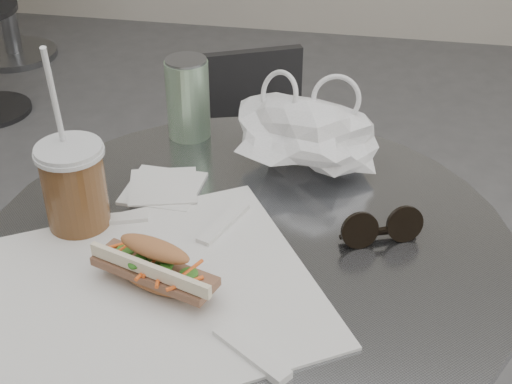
% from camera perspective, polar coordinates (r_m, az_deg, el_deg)
% --- Properties ---
extents(cafe_table, '(0.76, 0.76, 0.74)m').
position_cam_1_polar(cafe_table, '(1.20, -0.53, -14.24)').
color(cafe_table, slate).
rests_on(cafe_table, ground).
extents(chair_far, '(0.41, 0.43, 0.72)m').
position_cam_1_polar(chair_far, '(1.76, -0.08, -2.61)').
color(chair_far, '#2B2C2E').
rests_on(chair_far, ground).
extents(sandwich_paper, '(0.54, 0.53, 0.00)m').
position_cam_1_polar(sandwich_paper, '(0.93, -8.08, -7.81)').
color(sandwich_paper, white).
rests_on(sandwich_paper, cafe_table).
extents(banh_mi, '(0.22, 0.14, 0.07)m').
position_cam_1_polar(banh_mi, '(0.92, -8.09, -5.93)').
color(banh_mi, '#BC7947').
rests_on(banh_mi, sandwich_paper).
extents(iced_coffee, '(0.10, 0.10, 0.28)m').
position_cam_1_polar(iced_coffee, '(1.04, -14.33, 0.51)').
color(iced_coffee, brown).
rests_on(iced_coffee, cafe_table).
extents(sunglasses, '(0.12, 0.07, 0.05)m').
position_cam_1_polar(sunglasses, '(1.01, 10.00, -2.94)').
color(sunglasses, black).
rests_on(sunglasses, cafe_table).
extents(plastic_bag, '(0.27, 0.23, 0.11)m').
position_cam_1_polar(plastic_bag, '(1.16, 3.90, 4.54)').
color(plastic_bag, white).
rests_on(plastic_bag, cafe_table).
extents(napkin_stack, '(0.13, 0.13, 0.01)m').
position_cam_1_polar(napkin_stack, '(1.13, -7.43, 0.34)').
color(napkin_stack, white).
rests_on(napkin_stack, cafe_table).
extents(drink_can, '(0.08, 0.08, 0.14)m').
position_cam_1_polar(drink_can, '(1.25, -5.47, 7.49)').
color(drink_can, '#599858').
rests_on(drink_can, cafe_table).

